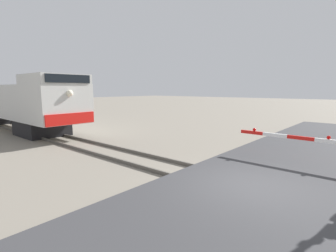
# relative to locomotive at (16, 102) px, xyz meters

# --- Properties ---
(ground_plane) EXTENTS (160.00, 160.00, 0.00)m
(ground_plane) POSITION_rel_locomotive_xyz_m (0.00, -18.97, -2.06)
(ground_plane) COLOR gray
(rail_track_left) EXTENTS (0.08, 80.00, 0.15)m
(rail_track_left) POSITION_rel_locomotive_xyz_m (-0.72, -18.97, -1.98)
(rail_track_left) COLOR #59544C
(rail_track_left) RESTS_ON ground_plane
(rail_track_right) EXTENTS (0.08, 80.00, 0.15)m
(rail_track_right) POSITION_rel_locomotive_xyz_m (0.72, -18.97, -1.98)
(rail_track_right) COLOR #59544C
(rail_track_right) RESTS_ON ground_plane
(road_surface) EXTENTS (36.00, 5.19, 0.17)m
(road_surface) POSITION_rel_locomotive_xyz_m (0.00, -18.97, -1.98)
(road_surface) COLOR #38383A
(road_surface) RESTS_ON ground_plane
(locomotive) EXTENTS (3.07, 17.40, 3.94)m
(locomotive) POSITION_rel_locomotive_xyz_m (0.00, 0.00, 0.00)
(locomotive) COLOR black
(locomotive) RESTS_ON ground_plane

